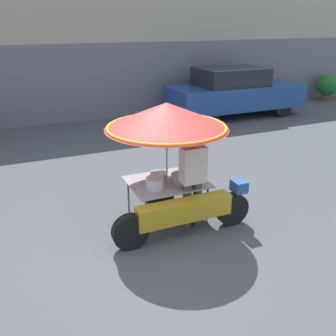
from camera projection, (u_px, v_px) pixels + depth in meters
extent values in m
plane|color=#4C4F54|center=(161.00, 234.00, 5.74)|extent=(36.00, 36.00, 0.00)
cube|color=#B2A893|center=(61.00, 54.00, 12.19)|extent=(28.00, 2.00, 4.06)
cube|color=slate|center=(69.00, 85.00, 11.62)|extent=(23.80, 0.06, 2.40)
cylinder|color=black|center=(232.00, 209.00, 5.93)|extent=(0.54, 0.14, 0.54)
cylinder|color=black|center=(130.00, 232.00, 5.29)|extent=(0.54, 0.14, 0.54)
cube|color=#B7931E|center=(184.00, 210.00, 5.55)|extent=(1.49, 0.24, 0.32)
cube|color=#234C93|center=(239.00, 186.00, 5.83)|extent=(0.20, 0.24, 0.18)
cylinder|color=black|center=(160.00, 196.00, 6.43)|extent=(0.48, 0.14, 0.48)
cylinder|color=#515156|center=(207.00, 205.00, 5.98)|extent=(0.03, 0.03, 0.62)
cylinder|color=#515156|center=(184.00, 185.00, 6.71)|extent=(0.03, 0.03, 0.62)
cylinder|color=#515156|center=(146.00, 218.00, 5.59)|extent=(0.03, 0.03, 0.62)
cylinder|color=#515156|center=(128.00, 195.00, 6.32)|extent=(0.03, 0.03, 0.62)
cube|color=#9E9EA3|center=(167.00, 182.00, 6.03)|extent=(1.23, 1.00, 0.02)
cylinder|color=#B2B2B7|center=(167.00, 156.00, 5.87)|extent=(0.03, 0.03, 0.88)
cone|color=red|center=(167.00, 116.00, 5.63)|extent=(1.90, 1.90, 0.40)
torus|color=orange|center=(167.00, 127.00, 5.70)|extent=(1.86, 1.86, 0.05)
cylinder|color=silver|center=(155.00, 183.00, 5.74)|extent=(0.28, 0.28, 0.18)
cylinder|color=#939399|center=(183.00, 179.00, 5.96)|extent=(0.38, 0.38, 0.14)
cylinder|color=silver|center=(158.00, 175.00, 6.16)|extent=(0.28, 0.28, 0.09)
cylinder|color=#4C473D|center=(187.00, 205.00, 5.83)|extent=(0.14, 0.14, 0.75)
cylinder|color=#4C473D|center=(197.00, 203.00, 5.89)|extent=(0.14, 0.14, 0.75)
cube|color=beige|center=(193.00, 165.00, 5.62)|extent=(0.38, 0.22, 0.56)
sphere|color=tan|center=(194.00, 140.00, 5.48)|extent=(0.20, 0.20, 0.20)
cylinder|color=black|center=(282.00, 108.00, 12.65)|extent=(0.61, 0.20, 0.61)
cylinder|color=black|center=(256.00, 100.00, 13.92)|extent=(0.61, 0.20, 0.61)
cylinder|color=black|center=(209.00, 116.00, 11.59)|extent=(0.61, 0.20, 0.61)
cylinder|color=black|center=(188.00, 106.00, 12.86)|extent=(0.61, 0.20, 0.61)
cube|color=navy|center=(235.00, 96.00, 12.62)|extent=(4.57, 1.76, 0.75)
cube|color=#1E2328|center=(231.00, 76.00, 12.29)|extent=(2.19, 1.55, 0.56)
cylinder|color=brown|center=(326.00, 97.00, 15.33)|extent=(0.39, 0.39, 0.26)
sphere|color=#287033|center=(328.00, 85.00, 15.15)|extent=(0.86, 0.86, 0.86)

